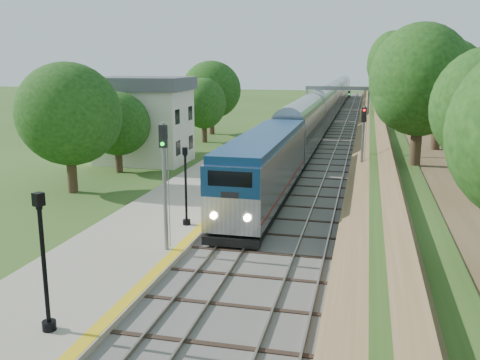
% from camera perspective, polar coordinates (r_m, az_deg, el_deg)
% --- Properties ---
extents(ground, '(320.00, 320.00, 0.00)m').
position_cam_1_polar(ground, '(20.25, -6.95, -15.41)').
color(ground, '#2D4C19').
rests_on(ground, ground).
extents(trackbed, '(9.50, 170.00, 0.28)m').
position_cam_1_polar(trackbed, '(77.41, 10.05, 5.45)').
color(trackbed, '#4C4944').
rests_on(trackbed, ground).
extents(platform, '(6.40, 68.00, 0.38)m').
position_cam_1_polar(platform, '(35.92, -5.96, -2.44)').
color(platform, gray).
rests_on(platform, ground).
extents(yellow_stripe, '(0.55, 68.00, 0.01)m').
position_cam_1_polar(yellow_stripe, '(35.06, -1.56, -2.42)').
color(yellow_stripe, gold).
rests_on(yellow_stripe, platform).
extents(embankment, '(10.64, 170.00, 11.70)m').
position_cam_1_polar(embankment, '(77.17, 16.34, 6.52)').
color(embankment, brown).
rests_on(embankment, ground).
extents(station_building, '(8.60, 6.60, 8.00)m').
position_cam_1_polar(station_building, '(51.25, -10.23, 6.39)').
color(station_building, beige).
rests_on(station_building, ground).
extents(signal_gantry, '(8.40, 0.38, 6.20)m').
position_cam_1_polar(signal_gantry, '(71.95, 10.33, 8.71)').
color(signal_gantry, slate).
rests_on(signal_gantry, ground).
extents(trees_behind_platform, '(7.82, 53.32, 7.21)m').
position_cam_1_polar(trees_behind_platform, '(41.59, -11.78, 5.52)').
color(trees_behind_platform, '#332316').
rests_on(trees_behind_platform, ground).
extents(train, '(3.09, 123.72, 4.54)m').
position_cam_1_polar(train, '(86.12, 9.14, 7.70)').
color(train, black).
rests_on(train, trackbed).
extents(lamppost_mid, '(0.48, 0.48, 4.89)m').
position_cam_1_polar(lamppost_mid, '(19.42, -20.13, -9.07)').
color(lamppost_mid, black).
rests_on(lamppost_mid, platform).
extents(lamppost_far, '(0.44, 0.44, 4.44)m').
position_cam_1_polar(lamppost_far, '(30.06, -5.79, -1.14)').
color(lamppost_far, black).
rests_on(lamppost_far, platform).
extents(signal_platform, '(0.37, 0.29, 6.27)m').
position_cam_1_polar(signal_platform, '(25.78, -8.07, 0.75)').
color(signal_platform, slate).
rests_on(signal_platform, platform).
extents(signal_farside, '(0.35, 0.27, 6.30)m').
position_cam_1_polar(signal_farside, '(38.58, 12.96, 4.08)').
color(signal_farside, slate).
rests_on(signal_farside, ground).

